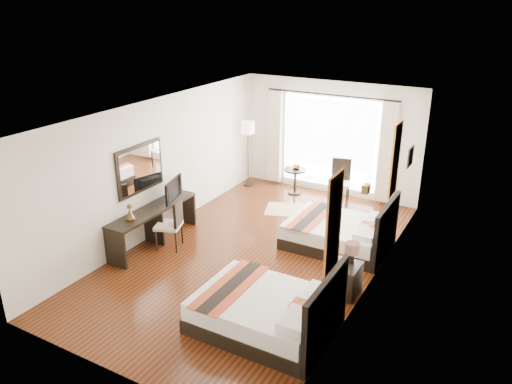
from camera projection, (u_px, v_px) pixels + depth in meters
The scene contains 29 objects.
floor at pixel (255, 254), 9.65m from camera, with size 4.50×7.50×0.01m, color #351109.
ceiling at pixel (255, 111), 8.62m from camera, with size 4.50×7.50×0.02m, color white.
wall_headboard at pixel (375, 210), 8.12m from camera, with size 0.01×7.50×2.80m, color silver.
wall_desk at pixel (159, 167), 10.15m from camera, with size 0.01×7.50×2.80m, color silver.
wall_window at pixel (330, 138), 12.17m from camera, with size 4.50×0.01×2.80m, color silver.
wall_entry at pixel (105, 282), 6.09m from camera, with size 4.50×0.01×2.80m, color silver.
window_glass at pixel (329, 143), 12.20m from camera, with size 2.40×0.02×2.20m, color white.
sheer_curtain at pixel (329, 143), 12.15m from camera, with size 2.30×0.02×2.10m, color white.
drape_left at pixel (275, 137), 12.78m from camera, with size 0.35×0.14×2.35m, color beige.
drape_right at pixel (387, 153), 11.47m from camera, with size 0.35×0.14×2.35m, color beige.
art_panel_near at pixel (334, 224), 6.36m from camera, with size 0.03×0.50×1.35m, color #9B3516.
art_panel_far at pixel (395, 160), 8.82m from camera, with size 0.03×0.50×1.35m, color #9B3516.
wall_sconce at pixel (366, 189), 7.59m from camera, with size 0.10×0.14×0.14m, color #4B351B.
mirror_frame at pixel (140, 168), 9.61m from camera, with size 0.04×1.25×0.95m, color black.
mirror_glass at pixel (141, 169), 9.60m from camera, with size 0.01×1.12×0.82m, color white.
bed_near at pixel (268, 311), 7.40m from camera, with size 2.02×1.57×1.13m.
bed_far at pixel (341, 233), 9.84m from camera, with size 1.96×1.53×1.10m.
nightstand at pixel (345, 279), 8.30m from camera, with size 0.44×0.55×0.52m, color black.
table_lamp at pixel (352, 250), 8.21m from camera, with size 0.24×0.24×0.38m.
vase at pixel (341, 267), 8.05m from camera, with size 0.13×0.13×0.14m, color black.
console_desk at pixel (154, 226), 9.94m from camera, with size 0.50×2.20×0.76m, color black.
television at pixel (170, 189), 10.15m from camera, with size 0.78×0.10×0.45m, color black.
bronze_figurine at pixel (130, 213), 9.25m from camera, with size 0.19×0.19×0.28m, color #4B351B, non-canonical shape.
desk_chair at pixel (170, 233), 9.79m from camera, with size 0.61×0.61×1.02m.
floor_lamp at pixel (248, 132), 12.60m from camera, with size 0.34×0.34×1.70m.
side_table at pixel (295, 181), 12.48m from camera, with size 0.56×0.56×0.64m, color black.
fruit_bowl at pixel (296, 168), 12.37m from camera, with size 0.23×0.23×0.06m, color #452F18.
window_chair at pixel (339, 190), 11.94m from camera, with size 0.58×0.58×1.05m.
jute_rug at pixel (291, 210), 11.59m from camera, with size 1.17×0.79×0.01m, color tan.
Camera 1 is at (4.18, -7.44, 4.67)m, focal length 35.00 mm.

